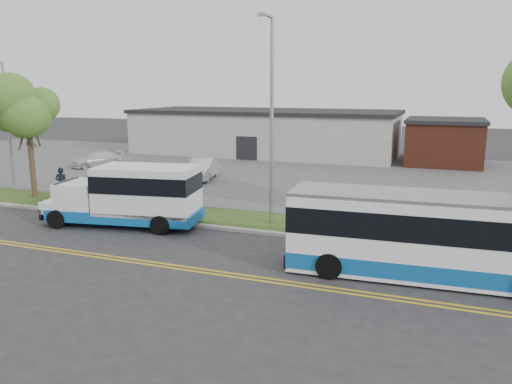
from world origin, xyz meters
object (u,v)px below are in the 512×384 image
at_px(streetlight_near, 271,115).
at_px(transit_bus, 444,238).
at_px(tree_west, 27,111).
at_px(pedestrian, 62,184).
at_px(parked_car_b, 97,159).
at_px(parked_car_a, 202,169).
at_px(streetlight_far, 7,119).
at_px(shuttle_bus, 133,194).

relative_size(streetlight_near, transit_bus, 0.89).
bearing_deg(tree_west, pedestrian, -2.09).
relative_size(streetlight_near, parked_car_b, 2.31).
bearing_deg(pedestrian, parked_car_a, -137.47).
bearing_deg(parked_car_b, streetlight_near, 0.54).
distance_m(streetlight_far, parked_car_b, 9.40).
distance_m(tree_west, parked_car_a, 11.83).
bearing_deg(tree_west, streetlight_near, -1.80).
height_order(shuttle_bus, pedestrian, shuttle_bus).
distance_m(transit_bus, parked_car_b, 31.08).
height_order(streetlight_far, parked_car_a, streetlight_far).
bearing_deg(streetlight_near, streetlight_far, 171.95).
height_order(tree_west, parked_car_a, tree_west).
bearing_deg(streetlight_far, transit_bus, -14.99).
relative_size(tree_west, streetlight_far, 0.86).
bearing_deg(tree_west, parked_car_b, 110.21).
height_order(shuttle_bus, parked_car_a, shuttle_bus).
height_order(streetlight_near, streetlight_far, streetlight_near).
relative_size(transit_bus, parked_car_a, 2.41).
xyz_separation_m(transit_bus, parked_car_b, (-26.76, 15.78, -0.78)).
relative_size(shuttle_bus, parked_car_a, 1.75).
relative_size(tree_west, pedestrian, 3.61).
distance_m(pedestrian, parked_car_b, 12.52).
relative_size(parked_car_a, parked_car_b, 1.08).
height_order(tree_west, pedestrian, tree_west).
distance_m(transit_bus, pedestrian, 21.20).
bearing_deg(tree_west, transit_bus, -12.27).
xyz_separation_m(streetlight_far, pedestrian, (6.15, -2.29, -3.42)).
distance_m(tree_west, streetlight_near, 15.01).
bearing_deg(transit_bus, parked_car_a, 136.22).
height_order(pedestrian, parked_car_b, pedestrian).
height_order(streetlight_far, shuttle_bus, streetlight_far).
xyz_separation_m(tree_west, streetlight_near, (15.00, -0.47, 0.11)).
relative_size(tree_west, parked_car_b, 1.68).
bearing_deg(parked_car_b, pedestrian, -29.36).
relative_size(shuttle_bus, parked_car_b, 1.89).
relative_size(tree_west, parked_car_a, 1.56).
height_order(streetlight_far, pedestrian, streetlight_far).
bearing_deg(transit_bus, streetlight_far, 161.66).
distance_m(streetlight_far, shuttle_bus, 14.29).
height_order(tree_west, streetlight_near, streetlight_near).
distance_m(tree_west, streetlight_far, 4.62).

